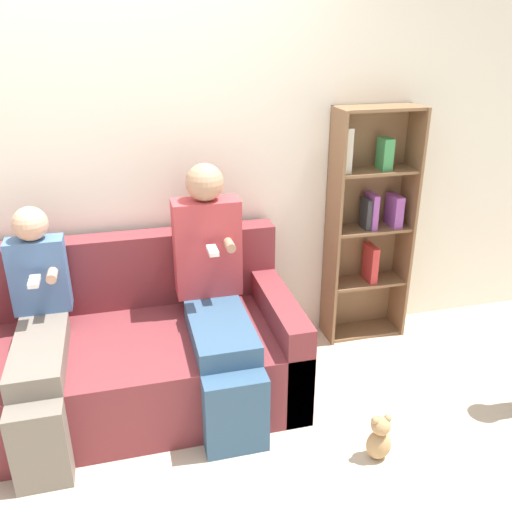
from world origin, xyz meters
The scene contains 7 objects.
ground_plane centered at (0.00, 0.00, 0.00)m, with size 14.00×14.00×0.00m, color beige.
back_wall centered at (0.00, 1.03, 1.27)m, with size 10.00×0.06×2.55m.
couch centered at (-0.09, 0.55, 0.27)m, with size 1.97×0.90×0.85m.
adult_seated centered at (0.47, 0.47, 0.64)m, with size 0.37×0.87×1.28m.
child_seated centered at (-0.43, 0.43, 0.55)m, with size 0.29×0.87×1.11m.
bookshelf centered at (1.54, 0.91, 0.78)m, with size 0.52×0.23×1.51m.
teddy_bear centered at (1.12, -0.23, 0.12)m, with size 0.12×0.10×0.25m.
Camera 1 is at (0.04, -2.06, 1.95)m, focal length 38.00 mm.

